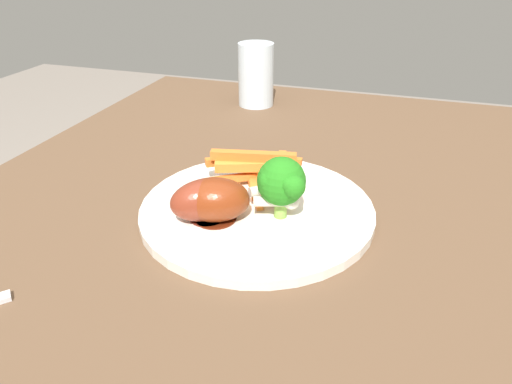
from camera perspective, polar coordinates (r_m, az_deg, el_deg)
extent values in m
cube|color=brown|center=(0.56, 0.78, -4.13)|extent=(1.06, 0.81, 0.03)
cylinder|color=#443122|center=(1.15, 24.82, -9.55)|extent=(0.06, 0.06, 0.69)
cylinder|color=#443122|center=(1.23, -8.30, -4.18)|extent=(0.06, 0.06, 0.69)
cylinder|color=white|center=(0.55, 0.00, -2.38)|extent=(0.28, 0.28, 0.01)
cylinder|color=#84B547|center=(0.52, 3.06, -1.85)|extent=(0.01, 0.01, 0.02)
sphere|color=#237A1A|center=(0.50, 3.16, 1.35)|extent=(0.05, 0.05, 0.05)
sphere|color=#237A1A|center=(0.49, 1.71, 1.42)|extent=(0.02, 0.02, 0.02)
sphere|color=#237A1A|center=(0.49, 4.68, 0.67)|extent=(0.03, 0.03, 0.03)
sphere|color=#237A1A|center=(0.48, 4.12, 0.89)|extent=(0.02, 0.02, 0.02)
cube|color=orange|center=(0.59, -0.37, 1.31)|extent=(0.08, 0.04, 0.01)
cube|color=orange|center=(0.57, 3.11, 3.42)|extent=(0.07, 0.02, 0.01)
cube|color=orange|center=(0.59, -0.55, 1.98)|extent=(0.07, 0.09, 0.01)
cube|color=orange|center=(0.58, -0.42, 3.11)|extent=(0.02, 0.07, 0.01)
cube|color=orange|center=(0.58, -0.09, 3.21)|extent=(0.05, 0.10, 0.01)
cube|color=orange|center=(0.59, -0.69, 3.07)|extent=(0.02, 0.09, 0.01)
cube|color=orange|center=(0.57, 1.79, 1.87)|extent=(0.07, 0.06, 0.01)
cube|color=orange|center=(0.60, -3.36, 4.02)|extent=(0.04, 0.06, 0.01)
cube|color=orange|center=(0.60, 0.71, 2.34)|extent=(0.05, 0.08, 0.01)
cube|color=orange|center=(0.59, 0.62, 4.22)|extent=(0.02, 0.10, 0.01)
cube|color=orange|center=(0.56, -0.11, -0.13)|extent=(0.07, 0.04, 0.01)
cube|color=orange|center=(0.58, -0.33, 4.45)|extent=(0.03, 0.11, 0.01)
cylinder|color=#551B10|center=(0.52, -6.00, -3.11)|extent=(0.04, 0.04, 0.00)
ellipsoid|color=maroon|center=(0.51, -6.13, -0.91)|extent=(0.09, 0.09, 0.05)
cylinder|color=beige|center=(0.53, 0.23, 0.09)|extent=(0.03, 0.03, 0.01)
sphere|color=silver|center=(0.54, 1.80, 0.39)|extent=(0.02, 0.02, 0.02)
cylinder|color=#531A0A|center=(0.52, -5.03, -3.20)|extent=(0.05, 0.05, 0.00)
ellipsoid|color=maroon|center=(0.51, -5.15, -0.94)|extent=(0.08, 0.09, 0.05)
cylinder|color=beige|center=(0.51, 2.04, -1.14)|extent=(0.02, 0.04, 0.01)
sphere|color=silver|center=(0.51, 4.38, -1.12)|extent=(0.02, 0.02, 0.02)
cylinder|color=silver|center=(0.91, 0.00, 14.31)|extent=(0.07, 0.07, 0.12)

